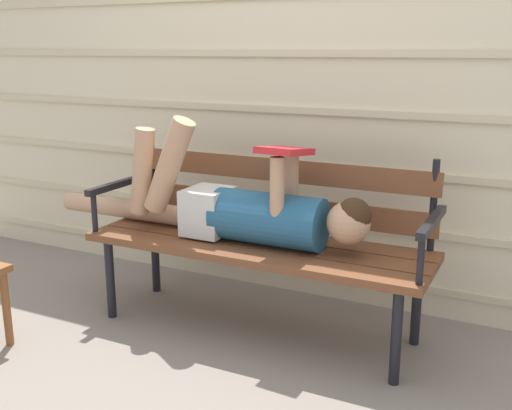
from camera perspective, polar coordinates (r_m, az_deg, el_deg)
name	(u,v)px	position (r m, az deg, el deg)	size (l,w,h in m)	color
ground_plane	(238,346)	(2.85, -1.70, -13.06)	(12.00, 12.00, 0.00)	gray
house_siding	(304,82)	(3.21, 4.51, 11.45)	(4.90, 0.08, 2.31)	beige
park_bench	(263,230)	(2.89, 0.62, -2.40)	(1.63, 0.51, 0.86)	brown
reclining_person	(239,208)	(2.83, -1.57, -0.26)	(1.73, 0.26, 0.58)	#23567A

